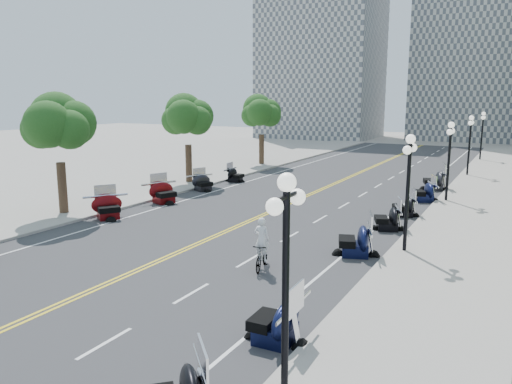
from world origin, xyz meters
The scene contains 46 objects.
ground centered at (0.00, 0.00, 0.00)m, with size 160.00×160.00×0.00m, color gray.
road centered at (0.00, 10.00, 0.00)m, with size 16.00×90.00×0.01m, color #333335.
centerline_yellow_a centered at (-0.12, 10.00, 0.01)m, with size 0.12×90.00×0.00m, color yellow.
centerline_yellow_b centered at (0.12, 10.00, 0.01)m, with size 0.12×90.00×0.00m, color yellow.
edge_line_north centered at (6.40, 10.00, 0.01)m, with size 0.12×90.00×0.00m, color white.
edge_line_south centered at (-6.40, 10.00, 0.01)m, with size 0.12×90.00×0.00m, color white.
lane_dash_4 centered at (3.20, -8.00, 0.01)m, with size 0.12×2.00×0.00m, color white.
lane_dash_5 centered at (3.20, -4.00, 0.01)m, with size 0.12×2.00×0.00m, color white.
lane_dash_6 centered at (3.20, 0.00, 0.01)m, with size 0.12×2.00×0.00m, color white.
lane_dash_7 centered at (3.20, 4.00, 0.01)m, with size 0.12×2.00×0.00m, color white.
lane_dash_8 centered at (3.20, 8.00, 0.01)m, with size 0.12×2.00×0.00m, color white.
lane_dash_9 centered at (3.20, 12.00, 0.01)m, with size 0.12×2.00×0.00m, color white.
lane_dash_10 centered at (3.20, 16.00, 0.01)m, with size 0.12×2.00×0.00m, color white.
lane_dash_11 centered at (3.20, 20.00, 0.01)m, with size 0.12×2.00×0.00m, color white.
lane_dash_12 centered at (3.20, 24.00, 0.01)m, with size 0.12×2.00×0.00m, color white.
lane_dash_13 centered at (3.20, 28.00, 0.01)m, with size 0.12×2.00×0.00m, color white.
lane_dash_14 centered at (3.20, 32.00, 0.01)m, with size 0.12×2.00×0.00m, color white.
lane_dash_15 centered at (3.20, 36.00, 0.01)m, with size 0.12×2.00×0.00m, color white.
lane_dash_16 centered at (3.20, 40.00, 0.01)m, with size 0.12×2.00×0.00m, color white.
lane_dash_17 centered at (3.20, 44.00, 0.01)m, with size 0.12×2.00×0.00m, color white.
lane_dash_18 centered at (3.20, 48.00, 0.01)m, with size 0.12×2.00×0.00m, color white.
lane_dash_19 centered at (3.20, 52.00, 0.01)m, with size 0.12×2.00×0.00m, color white.
sidewalk_north centered at (10.50, 10.00, 0.07)m, with size 5.00×90.00×0.15m, color #9E9991.
sidewalk_south centered at (-10.50, 10.00, 0.07)m, with size 5.00×90.00×0.15m, color #9E9991.
distant_block_a centered at (-18.00, 62.00, 13.00)m, with size 18.00×14.00×26.00m, color gray.
distant_block_b centered at (4.00, 68.00, 15.00)m, with size 16.00×12.00×30.00m, color gray.
street_lamp_1 centered at (8.60, -8.00, 2.60)m, with size 0.50×1.20×4.90m, color black, non-canonical shape.
street_lamp_2 centered at (8.60, 4.00, 2.60)m, with size 0.50×1.20×4.90m, color black, non-canonical shape.
street_lamp_3 centered at (8.60, 16.00, 2.60)m, with size 0.50×1.20×4.90m, color black, non-canonical shape.
street_lamp_4 centered at (8.60, 28.00, 2.60)m, with size 0.50×1.20×4.90m, color black, non-canonical shape.
street_lamp_5 centered at (8.60, 40.00, 2.60)m, with size 0.50×1.20×4.90m, color black, non-canonical shape.
tree_2 centered at (-10.00, 2.00, 4.75)m, with size 4.80×4.80×9.20m, color #235619, non-canonical shape.
tree_3 centered at (-10.00, 14.00, 4.75)m, with size 4.80×4.80×9.20m, color #235619, non-canonical shape.
tree_4 centered at (-10.00, 26.00, 4.75)m, with size 4.80×4.80×9.20m, color #235619, non-canonical shape.
motorcycle_n_4 centered at (7.24, -5.71, 0.70)m, with size 2.01×2.01×1.41m, color black, non-canonical shape.
motorcycle_n_6 centered at (6.81, 2.73, 0.75)m, with size 2.13×2.13×1.49m, color black, non-canonical shape.
motorcycle_n_7 centered at (6.99, 7.51, 0.67)m, with size 1.91×1.91×1.34m, color black, non-canonical shape.
motorcycle_n_8 centered at (7.06, 10.90, 0.63)m, with size 1.81×1.81×1.26m, color black, non-canonical shape.
motorcycle_n_9 centered at (7.30, 15.60, 0.70)m, with size 2.00×2.00×1.40m, color black, non-canonical shape.
motorcycle_n_10 centered at (7.18, 20.15, 0.78)m, with size 2.22×2.22×1.55m, color black, non-canonical shape.
motorcycle_s_6 centered at (-7.11, 2.52, 0.74)m, with size 2.10×2.10×1.47m, color #590A0C, non-canonical shape.
motorcycle_s_7 centered at (-7.06, 7.27, 0.75)m, with size 2.14×2.14×1.50m, color #590A0C, non-canonical shape.
motorcycle_s_8 centered at (-7.27, 11.93, 0.65)m, with size 1.86×1.86×1.30m, color black, non-canonical shape.
motorcycle_s_9 centered at (-7.17, 16.26, 0.62)m, with size 1.77×1.77×1.24m, color black, non-canonical shape.
bicycle centered at (4.18, -0.72, 0.55)m, with size 0.51×1.82×1.09m, color #A51414.
cyclist_rider centered at (4.18, -0.72, 1.96)m, with size 0.63×0.42×1.74m, color silver.
Camera 1 is at (12.82, -17.07, 6.61)m, focal length 35.00 mm.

